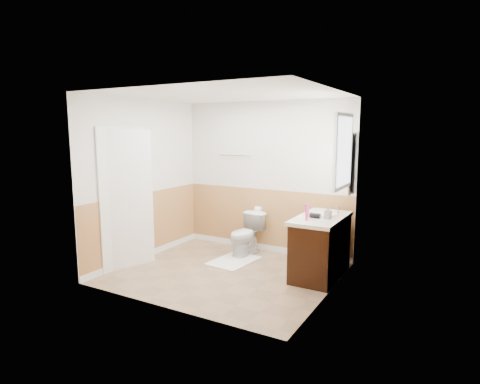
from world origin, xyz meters
The scene contains 32 objects.
floor centered at (0.00, 0.00, 0.00)m, with size 3.00×3.00×0.00m, color #8C7051.
ceiling centered at (0.00, 0.00, 2.50)m, with size 3.00×3.00×0.00m, color white.
wall_back centered at (0.00, 1.30, 1.25)m, with size 3.00×3.00×0.00m, color silver.
wall_front centered at (0.00, -1.30, 1.25)m, with size 3.00×3.00×0.00m, color silver.
wall_left centered at (-1.50, 0.00, 1.25)m, with size 3.00×3.00×0.00m, color silver.
wall_right centered at (1.50, 0.00, 1.25)m, with size 3.00×3.00×0.00m, color silver.
wainscot_back centered at (0.00, 1.29, 0.50)m, with size 3.00×3.00×0.00m, color tan.
wainscot_front centered at (0.00, -1.29, 0.50)m, with size 3.00×3.00×0.00m, color tan.
wainscot_left centered at (-1.49, 0.00, 0.50)m, with size 2.60×2.60×0.00m, color tan.
wainscot_right centered at (1.49, 0.00, 0.50)m, with size 2.60×2.60×0.00m, color tan.
toilet centered at (-0.15, 0.89, 0.34)m, with size 0.38×0.67×0.68m, color white.
bath_mat centered at (-0.15, 0.50, 0.01)m, with size 0.55×0.80×0.02m, color white.
vanity_cabinet centered at (1.21, 0.57, 0.40)m, with size 0.55×1.10×0.80m, color black.
vanity_knob_left centered at (0.91, 0.47, 0.55)m, with size 0.03×0.03×0.03m, color silver.
vanity_knob_right centered at (0.91, 0.67, 0.55)m, with size 0.03×0.03×0.03m, color silver.
countertop centered at (1.20, 0.57, 0.83)m, with size 0.60×1.15×0.05m, color silver.
sink_basin centered at (1.21, 0.72, 0.86)m, with size 0.36×0.36×0.02m, color white.
faucet centered at (1.39, 0.72, 0.92)m, with size 0.02×0.02×0.14m, color silver.
lotion_bottle centered at (1.11, 0.25, 0.96)m, with size 0.05×0.05×0.22m, color #E13A8B.
soap_dispenser centered at (1.33, 0.46, 0.93)m, with size 0.08×0.08×0.17m, color gray.
hair_dryer_body centered at (1.16, 0.43, 0.89)m, with size 0.07×0.07×0.14m, color black.
hair_dryer_handle centered at (1.13, 0.49, 0.86)m, with size 0.03×0.03×0.07m, color black.
mirror_panel centered at (1.48, 1.10, 1.55)m, with size 0.02×0.35×0.90m, color silver.
window_frame centered at (1.47, 0.59, 1.75)m, with size 0.04×0.80×1.00m, color white.
window_glass centered at (1.49, 0.59, 1.75)m, with size 0.01×0.70×0.90m, color white.
door centered at (-1.40, -0.45, 1.02)m, with size 0.05×0.80×2.04m, color white.
door_frame centered at (-1.48, -0.45, 1.03)m, with size 0.02×0.92×2.10m, color white.
door_knob centered at (-1.34, -0.12, 0.95)m, with size 0.06×0.06×0.06m, color silver.
towel_bar centered at (-0.55, 1.25, 1.60)m, with size 0.02×0.02×0.62m, color silver.
tp_holder_bar centered at (-0.10, 1.23, 0.70)m, with size 0.02×0.02×0.14m, color silver.
tp_roll centered at (-0.10, 1.23, 0.70)m, with size 0.11×0.11×0.10m, color white.
tp_sheet centered at (-0.10, 1.23, 0.59)m, with size 0.10×0.01×0.16m, color white.
Camera 1 is at (2.87, -4.64, 2.02)m, focal length 29.73 mm.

